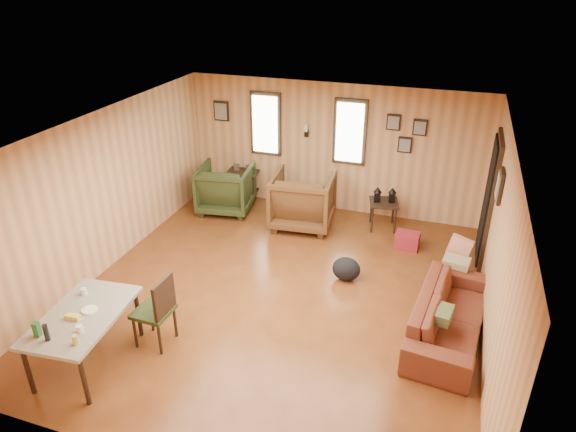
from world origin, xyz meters
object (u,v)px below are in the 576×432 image
dining_table (82,320)px  sofa (451,309)px  recliner_brown (303,197)px  recliner_green (226,186)px  end_table (243,180)px  side_table (384,200)px

dining_table → sofa: bearing=20.0°
recliner_brown → recliner_green: (-1.56, 0.13, -0.05)m
dining_table → recliner_brown: bearing=67.1°
recliner_brown → sofa: bearing=133.1°
end_table → recliner_green: bearing=-103.3°
sofa → recliner_brown: size_ratio=1.86×
end_table → side_table: (2.81, -0.32, 0.11)m
sofa → dining_table: bearing=121.4°
end_table → dining_table: (0.08, -4.87, 0.21)m
recliner_brown → recliner_green: size_ratio=1.10×
recliner_green → side_table: 2.94m
recliner_brown → end_table: 1.58m
recliner_brown → side_table: recliner_brown is taller
recliner_green → end_table: recliner_green is taller
end_table → dining_table: dining_table is taller
sofa → side_table: size_ratio=2.58×
recliner_green → sofa: bearing=141.1°
sofa → recliner_green: size_ratio=2.05×
sofa → end_table: (-4.07, 3.00, 0.03)m
sofa → recliner_green: bearing=65.9°
sofa → end_table: size_ratio=2.68×
sofa → recliner_green: 4.86m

